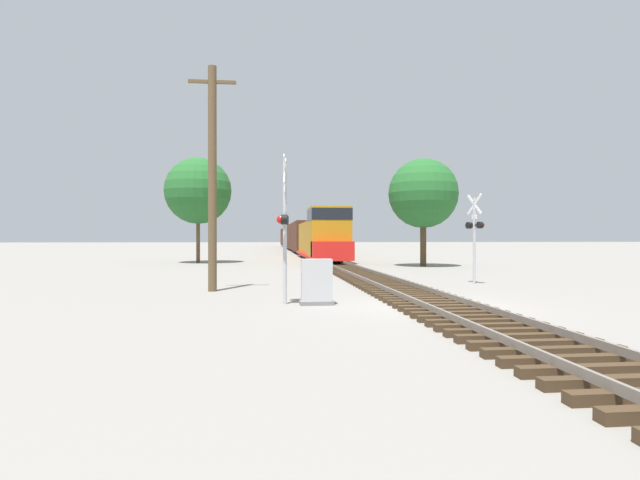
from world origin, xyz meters
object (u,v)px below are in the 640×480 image
freight_train (297,237)px  utility_pole (212,176)px  relay_cabinet (317,282)px  tree_mid_background (198,191)px  crossing_signal_far (475,230)px  tree_far_right (423,194)px  crossing_signal_near (284,222)px

freight_train → utility_pole: size_ratio=10.16×
relay_cabinet → tree_mid_background: (-7.02, 25.91, 5.13)m
crossing_signal_far → tree_far_right: (1.90, 13.19, 2.80)m
utility_pole → crossing_signal_near: bearing=-56.9°
utility_pole → freight_train: bearing=83.4°
freight_train → crossing_signal_far: 58.92m
crossing_signal_far → tree_far_right: tree_far_right is taller
crossing_signal_near → freight_train: bearing=-178.2°
crossing_signal_near → relay_cabinet: crossing_signal_near is taller
crossing_signal_near → crossing_signal_far: (8.66, 5.83, -0.16)m
freight_train → relay_cabinet: 64.93m
freight_train → crossing_signal_near: 64.74m
relay_cabinet → tree_mid_background: bearing=105.2°
crossing_signal_far → relay_cabinet: crossing_signal_far is taller
freight_train → relay_cabinet: size_ratio=62.51×
freight_train → tree_mid_background: 40.46m
freight_train → crossing_signal_far: bearing=-85.9°
crossing_signal_far → freight_train: bearing=-13.1°
relay_cabinet → tree_mid_background: 27.33m
utility_pole → tree_mid_background: utility_pole is taller
crossing_signal_far → crossing_signal_near: bearing=106.7°
freight_train → tree_far_right: bearing=-82.3°
tree_far_right → crossing_signal_near: bearing=-119.0°
relay_cabinet → utility_pole: utility_pole is taller
freight_train → crossing_signal_near: size_ratio=19.12×
utility_pole → tree_mid_background: (-3.44, 21.71, 1.41)m
freight_train → tree_far_right: size_ratio=11.41×
crossing_signal_near → utility_pole: (-2.59, 3.97, 1.86)m
freight_train → utility_pole: bearing=-96.6°
freight_train → tree_far_right: (6.14, -45.57, 3.09)m
tree_far_right → tree_mid_background: bearing=158.1°
freight_train → relay_cabinet: freight_train is taller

